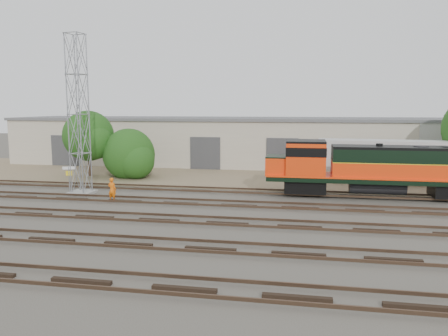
% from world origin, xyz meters
% --- Properties ---
extents(ground, '(140.00, 140.00, 0.00)m').
position_xyz_m(ground, '(0.00, 0.00, 0.00)').
color(ground, '#47423A').
rests_on(ground, ground).
extents(dirt_strip, '(80.00, 16.00, 0.02)m').
position_xyz_m(dirt_strip, '(0.00, 15.00, 0.01)').
color(dirt_strip, '#726047').
rests_on(dirt_strip, ground).
extents(tracks, '(80.00, 20.40, 0.28)m').
position_xyz_m(tracks, '(0.00, -3.00, 0.08)').
color(tracks, black).
rests_on(tracks, ground).
extents(warehouse, '(58.40, 10.40, 5.30)m').
position_xyz_m(warehouse, '(0.04, 22.98, 2.65)').
color(warehouse, '#C0B5A0').
rests_on(warehouse, ground).
extents(locomotive, '(15.94, 2.80, 3.83)m').
position_xyz_m(locomotive, '(9.14, 6.00, 2.22)').
color(locomotive, black).
rests_on(locomotive, tracks).
extents(signal_tower, '(1.74, 1.74, 11.79)m').
position_xyz_m(signal_tower, '(-12.32, 3.58, 5.74)').
color(signal_tower, gray).
rests_on(signal_tower, ground).
extents(sign_post, '(0.86, 0.31, 2.18)m').
position_xyz_m(sign_post, '(-13.05, 3.10, 1.53)').
color(sign_post, gray).
rests_on(sign_post, ground).
extents(worker, '(0.67, 0.49, 1.68)m').
position_xyz_m(worker, '(-8.93, 1.54, 0.84)').
color(worker, orange).
rests_on(worker, ground).
extents(semi_trailer, '(12.28, 3.48, 3.73)m').
position_xyz_m(semi_trailer, '(11.72, 12.31, 2.34)').
color(semi_trailer, silver).
rests_on(semi_trailer, ground).
extents(tree_west, '(4.97, 4.73, 6.19)m').
position_xyz_m(tree_west, '(-15.59, 11.51, 3.70)').
color(tree_west, '#382619').
rests_on(tree_west, ground).
extents(tree_mid, '(5.07, 4.83, 4.83)m').
position_xyz_m(tree_mid, '(-11.65, 11.61, 2.01)').
color(tree_mid, '#382619').
rests_on(tree_mid, ground).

